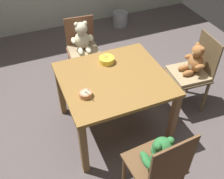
{
  "coord_description": "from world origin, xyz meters",
  "views": [
    {
      "loc": [
        -0.78,
        -1.85,
        2.34
      ],
      "look_at": [
        0.0,
        0.05,
        0.51
      ],
      "focal_mm": 42.53,
      "sensor_mm": 36.0,
      "label": 1
    }
  ],
  "objects_px": {
    "teddy_chair_near_front": "(159,161)",
    "metal_pail": "(120,19)",
    "teddy_chair_near_right": "(193,68)",
    "porridge_bowl_yellow_far_center": "(107,60)",
    "porridge_bowl_terracotta_near_left": "(86,94)",
    "dining_table": "(114,85)",
    "teddy_chair_far_center": "(83,45)"
  },
  "relations": [
    {
      "from": "teddy_chair_far_center",
      "to": "porridge_bowl_terracotta_near_left",
      "type": "distance_m",
      "value": 1.11
    },
    {
      "from": "teddy_chair_far_center",
      "to": "metal_pail",
      "type": "bearing_deg",
      "value": 144.06
    },
    {
      "from": "porridge_bowl_yellow_far_center",
      "to": "metal_pail",
      "type": "distance_m",
      "value": 2.22
    },
    {
      "from": "teddy_chair_near_front",
      "to": "metal_pail",
      "type": "height_order",
      "value": "teddy_chair_near_front"
    },
    {
      "from": "porridge_bowl_terracotta_near_left",
      "to": "metal_pail",
      "type": "distance_m",
      "value": 2.74
    },
    {
      "from": "dining_table",
      "to": "porridge_bowl_yellow_far_center",
      "type": "bearing_deg",
      "value": 84.0
    },
    {
      "from": "porridge_bowl_terracotta_near_left",
      "to": "teddy_chair_far_center",
      "type": "bearing_deg",
      "value": 74.27
    },
    {
      "from": "dining_table",
      "to": "teddy_chair_near_front",
      "type": "distance_m",
      "value": 0.92
    },
    {
      "from": "teddy_chair_far_center",
      "to": "teddy_chair_near_front",
      "type": "bearing_deg",
      "value": 5.8
    },
    {
      "from": "teddy_chair_near_right",
      "to": "porridge_bowl_yellow_far_center",
      "type": "relative_size",
      "value": 5.76
    },
    {
      "from": "porridge_bowl_terracotta_near_left",
      "to": "porridge_bowl_yellow_far_center",
      "type": "relative_size",
      "value": 0.79
    },
    {
      "from": "porridge_bowl_yellow_far_center",
      "to": "dining_table",
      "type": "bearing_deg",
      "value": -96.0
    },
    {
      "from": "teddy_chair_near_front",
      "to": "porridge_bowl_terracotta_near_left",
      "type": "relative_size",
      "value": 7.48
    },
    {
      "from": "dining_table",
      "to": "metal_pail",
      "type": "distance_m",
      "value": 2.43
    },
    {
      "from": "teddy_chair_far_center",
      "to": "porridge_bowl_yellow_far_center",
      "type": "distance_m",
      "value": 0.67
    },
    {
      "from": "dining_table",
      "to": "porridge_bowl_terracotta_near_left",
      "type": "distance_m",
      "value": 0.39
    },
    {
      "from": "porridge_bowl_terracotta_near_left",
      "to": "porridge_bowl_yellow_far_center",
      "type": "height_order",
      "value": "porridge_bowl_yellow_far_center"
    },
    {
      "from": "porridge_bowl_yellow_far_center",
      "to": "metal_pail",
      "type": "height_order",
      "value": "porridge_bowl_yellow_far_center"
    },
    {
      "from": "metal_pail",
      "to": "teddy_chair_far_center",
      "type": "bearing_deg",
      "value": -130.55
    },
    {
      "from": "teddy_chair_near_right",
      "to": "teddy_chair_near_front",
      "type": "height_order",
      "value": "teddy_chair_near_front"
    },
    {
      "from": "porridge_bowl_terracotta_near_left",
      "to": "porridge_bowl_yellow_far_center",
      "type": "bearing_deg",
      "value": 48.28
    },
    {
      "from": "porridge_bowl_terracotta_near_left",
      "to": "teddy_chair_near_right",
      "type": "bearing_deg",
      "value": 6.43
    },
    {
      "from": "teddy_chair_near_right",
      "to": "teddy_chair_far_center",
      "type": "height_order",
      "value": "teddy_chair_near_right"
    },
    {
      "from": "teddy_chair_near_right",
      "to": "porridge_bowl_yellow_far_center",
      "type": "bearing_deg",
      "value": -11.64
    },
    {
      "from": "teddy_chair_near_right",
      "to": "porridge_bowl_terracotta_near_left",
      "type": "distance_m",
      "value": 1.31
    },
    {
      "from": "teddy_chair_near_right",
      "to": "porridge_bowl_yellow_far_center",
      "type": "xyz_separation_m",
      "value": [
        -0.93,
        0.26,
        0.18
      ]
    },
    {
      "from": "teddy_chair_near_right",
      "to": "porridge_bowl_yellow_far_center",
      "type": "distance_m",
      "value": 0.98
    },
    {
      "from": "metal_pail",
      "to": "teddy_chair_near_front",
      "type": "bearing_deg",
      "value": -108.51
    },
    {
      "from": "teddy_chair_near_right",
      "to": "teddy_chair_far_center",
      "type": "relative_size",
      "value": 1.05
    },
    {
      "from": "teddy_chair_far_center",
      "to": "teddy_chair_near_right",
      "type": "bearing_deg",
      "value": 52.28
    },
    {
      "from": "dining_table",
      "to": "porridge_bowl_terracotta_near_left",
      "type": "xyz_separation_m",
      "value": [
        -0.34,
        -0.15,
        0.13
      ]
    },
    {
      "from": "porridge_bowl_yellow_far_center",
      "to": "metal_pail",
      "type": "relative_size",
      "value": 0.59
    }
  ]
}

